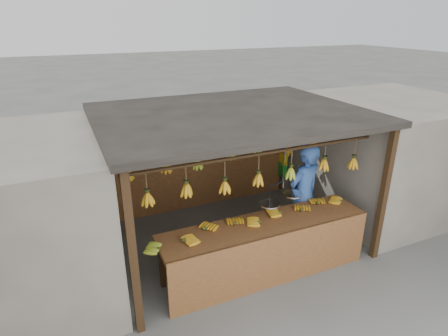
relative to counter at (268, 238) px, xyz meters
name	(u,v)px	position (x,y,z in m)	size (l,w,h in m)	color
ground	(231,238)	(-0.05, 1.22, -0.71)	(80.00, 80.00, 0.00)	#5B5B57
stall	(223,132)	(-0.05, 1.55, 1.27)	(4.30, 3.30, 2.40)	black
neighbor_right	(386,153)	(3.55, 1.22, 0.44)	(3.00, 3.00, 2.30)	slate
counter	(268,238)	(0.00, 0.00, 0.00)	(3.46, 0.76, 0.96)	brown
hanging_bananas	(231,157)	(-0.05, 1.23, 0.90)	(3.63, 2.22, 0.38)	orange
balance_scale	(282,197)	(0.34, 0.22, 0.53)	(0.81, 0.45, 0.82)	black
vendor	(303,195)	(1.06, 0.62, 0.23)	(0.68, 0.45, 1.87)	#3359A5
bag_bundles	(284,151)	(1.89, 2.57, 0.29)	(0.08, 0.26, 1.22)	red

